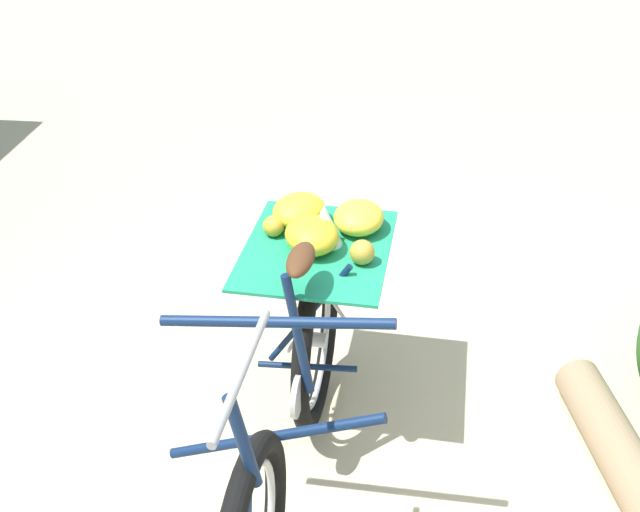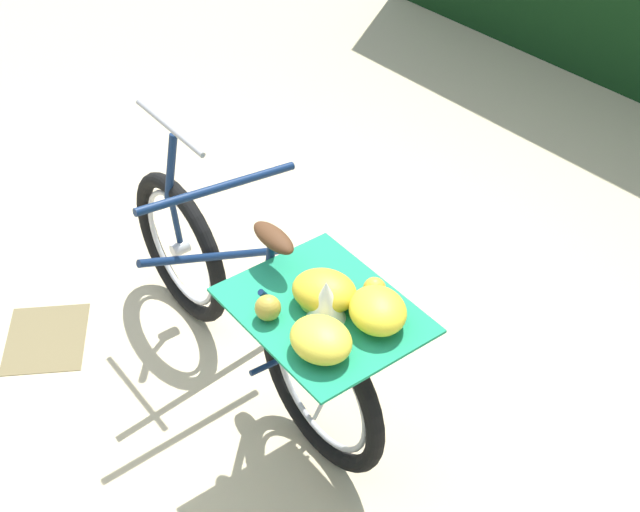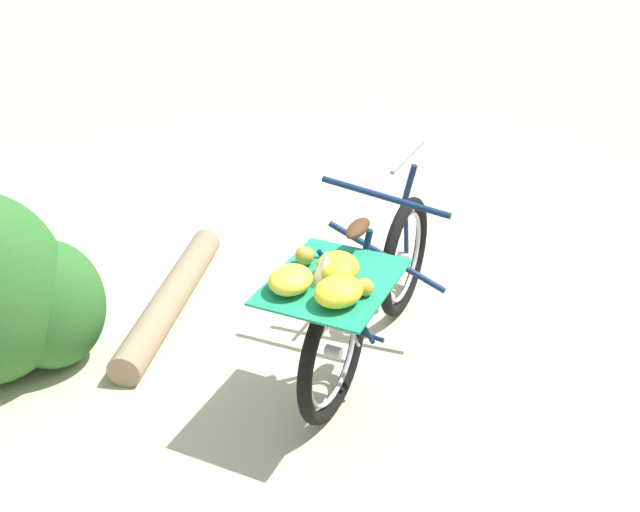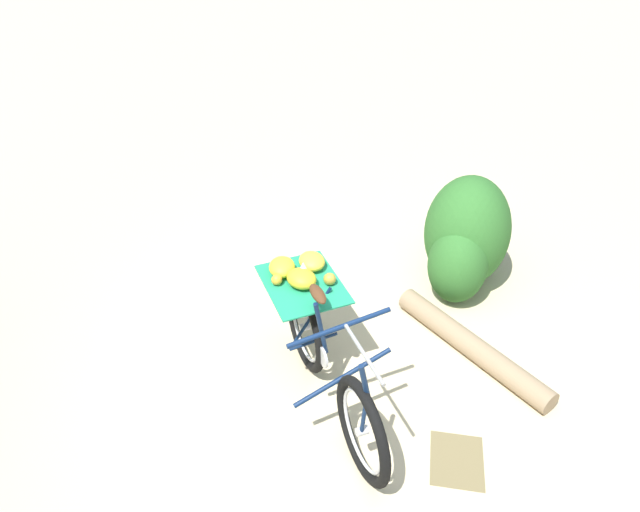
# 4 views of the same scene
# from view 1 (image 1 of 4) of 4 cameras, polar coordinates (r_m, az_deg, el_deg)

# --- Properties ---
(ground_plane) EXTENTS (60.00, 60.00, 0.00)m
(ground_plane) POSITION_cam_1_polar(r_m,az_deg,el_deg) (3.10, -0.31, -16.73)
(ground_plane) COLOR beige
(bicycle) EXTENTS (1.68, 1.18, 1.03)m
(bicycle) POSITION_cam_1_polar(r_m,az_deg,el_deg) (2.83, -1.66, -8.51)
(bicycle) COLOR black
(bicycle) RESTS_ON ground_plane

